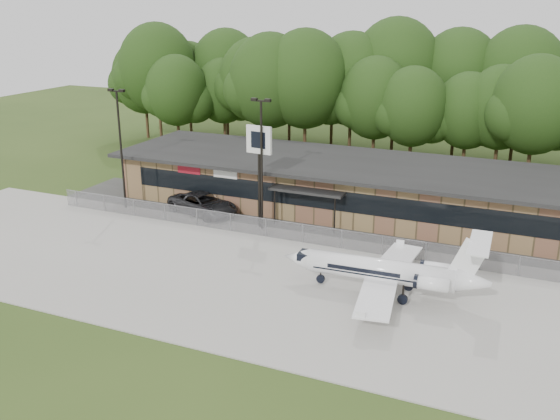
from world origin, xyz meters
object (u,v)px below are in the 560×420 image
at_px(suv, 203,204).
at_px(business_jet, 388,272).
at_px(terminal, 353,185).
at_px(pole_sign, 259,151).

bearing_deg(suv, business_jet, -99.16).
bearing_deg(business_jet, suv, 151.43).
relative_size(terminal, suv, 6.40).
distance_m(business_jet, suv, 20.00).
relative_size(business_jet, suv, 1.98).
bearing_deg(terminal, pole_sign, -126.73).
height_order(suv, pole_sign, pole_sign).
bearing_deg(terminal, suv, -151.37).
bearing_deg(business_jet, terminal, 112.31).
xyz_separation_m(business_jet, suv, (-17.94, 8.82, -0.64)).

